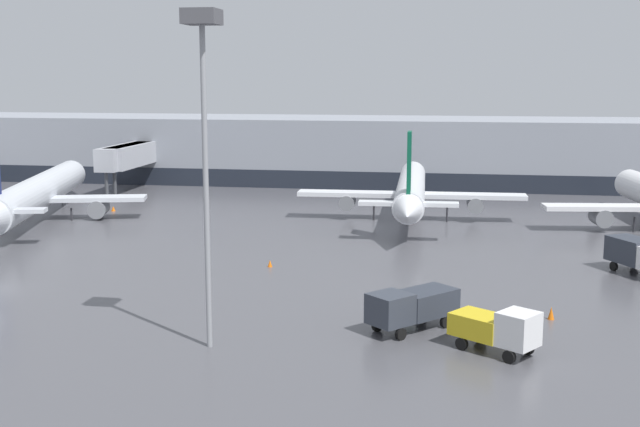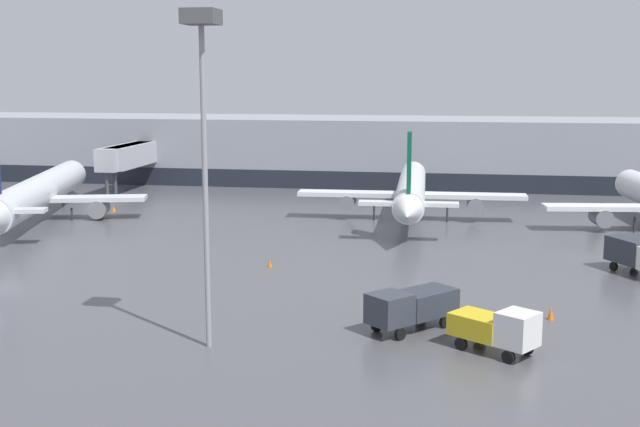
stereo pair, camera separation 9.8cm
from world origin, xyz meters
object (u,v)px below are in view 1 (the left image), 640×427
at_px(service_truck_0, 412,305).
at_px(service_truck_1, 497,328).
at_px(traffic_cone_0, 270,263).
at_px(traffic_cone_2, 0,201).
at_px(parked_jet_2, 37,193).
at_px(service_truck_2, 640,254).
at_px(traffic_cone_1, 551,313).
at_px(parked_jet_0, 411,190).
at_px(traffic_cone_3, 113,209).
at_px(apron_light_mast_1, 203,84).

xyz_separation_m(service_truck_0, service_truck_1, (4.75, -3.34, -0.06)).
relative_size(traffic_cone_0, traffic_cone_2, 0.88).
bearing_deg(parked_jet_2, service_truck_2, -118.43).
distance_m(service_truck_1, traffic_cone_0, 23.93).
relative_size(service_truck_0, traffic_cone_1, 7.28).
height_order(parked_jet_2, traffic_cone_1, parked_jet_2).
bearing_deg(parked_jet_0, traffic_cone_0, 154.77).
bearing_deg(traffic_cone_1, traffic_cone_0, 152.29).
xyz_separation_m(traffic_cone_0, traffic_cone_2, (-38.42, 25.76, 0.04)).
bearing_deg(service_truck_1, traffic_cone_1, 97.05).
bearing_deg(service_truck_1, traffic_cone_2, 177.22).
bearing_deg(parked_jet_2, service_truck_0, -141.36).
bearing_deg(service_truck_0, traffic_cone_3, -94.23).
height_order(service_truck_1, traffic_cone_2, service_truck_1).
height_order(service_truck_0, traffic_cone_3, service_truck_0).
bearing_deg(parked_jet_2, traffic_cone_1, -133.36).
bearing_deg(parked_jet_2, apron_light_mast_1, -154.47).
relative_size(parked_jet_0, service_truck_1, 6.72).
height_order(parked_jet_0, service_truck_1, parked_jet_0).
bearing_deg(service_truck_1, traffic_cone_3, 169.89).
distance_m(parked_jet_0, parked_jet_2, 38.70).
relative_size(service_truck_2, traffic_cone_2, 9.26).
height_order(service_truck_1, traffic_cone_1, service_truck_1).
relative_size(traffic_cone_2, apron_light_mast_1, 0.04).
xyz_separation_m(parked_jet_0, traffic_cone_3, (-32.73, 0.20, -2.89)).
xyz_separation_m(parked_jet_2, traffic_cone_3, (5.50, 6.22, -2.49)).
height_order(service_truck_0, traffic_cone_0, service_truck_0).
height_order(traffic_cone_1, traffic_cone_2, traffic_cone_1).
bearing_deg(service_truck_1, service_truck_0, -179.79).
relative_size(parked_jet_0, service_truck_2, 5.70).
bearing_deg(service_truck_2, apron_light_mast_1, -81.72).
distance_m(parked_jet_2, traffic_cone_1, 55.72).
bearing_deg(traffic_cone_3, apron_light_mast_1, -60.12).
relative_size(service_truck_2, traffic_cone_3, 10.69).
relative_size(service_truck_0, traffic_cone_3, 10.41).
relative_size(traffic_cone_3, apron_light_mast_1, 0.03).
bearing_deg(apron_light_mast_1, service_truck_0, 24.11).
height_order(traffic_cone_0, apron_light_mast_1, apron_light_mast_1).
distance_m(service_truck_2, traffic_cone_2, 70.45).
height_order(parked_jet_0, traffic_cone_2, parked_jet_0).
relative_size(service_truck_2, traffic_cone_0, 10.55).
bearing_deg(parked_jet_2, traffic_cone_3, -55.66).
height_order(traffic_cone_2, traffic_cone_3, traffic_cone_2).
xyz_separation_m(parked_jet_2, service_truck_1, (45.00, -33.85, -1.34)).
bearing_deg(apron_light_mast_1, traffic_cone_0, 92.75).
relative_size(service_truck_1, traffic_cone_1, 6.34).
xyz_separation_m(service_truck_2, traffic_cone_1, (-7.85, -12.80, -1.19)).
relative_size(parked_jet_0, parked_jet_2, 0.86).
xyz_separation_m(parked_jet_2, traffic_cone_2, (-9.93, 9.20, -2.44)).
height_order(parked_jet_0, traffic_cone_0, parked_jet_0).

